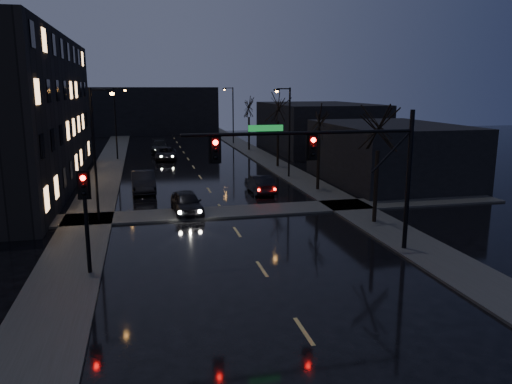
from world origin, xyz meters
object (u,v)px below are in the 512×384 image
oncoming_car_a (187,203)px  oncoming_car_b (143,182)px  oncoming_car_c (166,154)px  oncoming_car_d (159,146)px  lead_car (260,184)px

oncoming_car_a → oncoming_car_b: (-2.69, 7.61, 0.08)m
oncoming_car_c → oncoming_car_d: (-0.46, 6.69, 0.07)m
oncoming_car_a → oncoming_car_b: 8.07m
oncoming_car_c → oncoming_car_a: bearing=-85.7°
oncoming_car_b → lead_car: oncoming_car_b is taller
oncoming_car_d → lead_car: size_ratio=1.23×
lead_car → oncoming_car_b: bearing=-16.5°
oncoming_car_b → lead_car: size_ratio=1.15×
oncoming_car_b → oncoming_car_c: bearing=79.1°
oncoming_car_b → oncoming_car_a: bearing=-72.9°
oncoming_car_a → oncoming_car_d: 31.76m
oncoming_car_b → oncoming_car_d: bearing=82.5°
oncoming_car_d → oncoming_car_b: bearing=-93.7°
oncoming_car_d → lead_car: 27.35m
oncoming_car_b → lead_car: 9.11m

